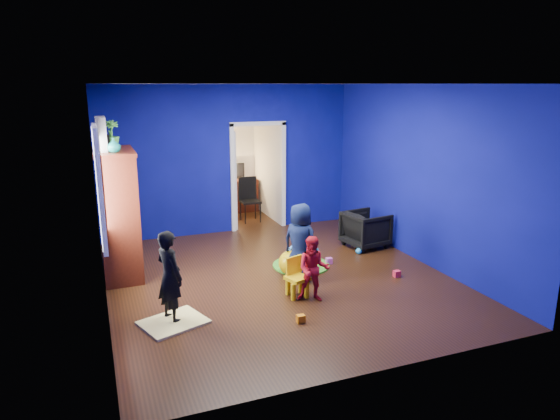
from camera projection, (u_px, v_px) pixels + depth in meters
name	position (u px, v px, depth m)	size (l,w,h in m)	color
floor	(279.00, 279.00, 7.65)	(5.00, 5.50, 0.01)	black
ceiling	(279.00, 84.00, 6.94)	(5.00, 5.50, 0.01)	white
wall_back	(229.00, 160.00, 9.78)	(5.00, 0.02, 2.90)	#090D6C
wall_front	(380.00, 239.00, 4.80)	(5.00, 0.02, 2.90)	#090D6C
wall_left	(98.00, 200.00, 6.42)	(0.02, 5.50, 2.90)	#090D6C
wall_right	(421.00, 175.00, 8.16)	(0.02, 5.50, 2.90)	#090D6C
alcove	(245.00, 162.00, 10.83)	(1.00, 1.75, 2.50)	silver
armchair	(366.00, 229.00, 9.09)	(0.70, 0.72, 0.66)	black
child_black	(170.00, 276.00, 6.16)	(0.43, 0.28, 1.18)	black
child_navy	(300.00, 242.00, 7.47)	(0.58, 0.38, 1.19)	#10183B
toddler_red	(313.00, 269.00, 6.77)	(0.44, 0.35, 0.91)	red
vase	(114.00, 145.00, 7.03)	(0.19, 0.19, 0.20)	#0C5E64
potted_plant	(111.00, 134.00, 7.47)	(0.23, 0.23, 0.42)	#3C8F34
tv_armoire	(118.00, 214.00, 7.56)	(0.58, 1.14, 1.96)	#3D130A
crt_tv	(121.00, 211.00, 7.57)	(0.46, 0.70, 0.54)	silver
yellow_blanket	(173.00, 322.00, 6.21)	(0.75, 0.60, 0.03)	#F2E07A
hopper_ball	(291.00, 263.00, 7.77)	(0.38, 0.38, 0.38)	yellow
kid_chair	(297.00, 280.00, 6.95)	(0.28, 0.28, 0.50)	yellow
play_mat	(301.00, 265.00, 8.18)	(0.93, 0.93, 0.02)	#449521
toy_arch	(301.00, 265.00, 8.17)	(0.83, 0.83, 0.05)	#3F8CD8
window_left	(98.00, 187.00, 6.72)	(0.03, 0.95, 1.55)	white
curtain	(107.00, 199.00, 7.33)	(0.14, 0.42, 2.40)	slate
doorway	(258.00, 178.00, 10.09)	(1.16, 0.10, 2.10)	white
study_desk	(238.00, 195.00, 11.62)	(0.88, 0.44, 0.75)	#3D140A
desk_monitor	(236.00, 170.00, 11.59)	(0.40, 0.05, 0.32)	black
desk_lamp	(225.00, 172.00, 11.44)	(0.14, 0.14, 0.14)	#FFD88C
folding_chair	(250.00, 201.00, 10.73)	(0.40, 0.40, 0.92)	black
book_shelf	(235.00, 124.00, 11.31)	(0.88, 0.24, 0.04)	white
toy_0	(397.00, 274.00, 7.70)	(0.10, 0.08, 0.10)	#F82942
toy_1	(359.00, 251.00, 8.75)	(0.11, 0.11, 0.11)	#2593D6
toy_2	(301.00, 319.00, 6.23)	(0.10, 0.08, 0.10)	orange
toy_3	(296.00, 253.00, 8.62)	(0.11, 0.11, 0.11)	green
toy_4	(329.00, 261.00, 8.27)	(0.10, 0.08, 0.10)	#C84BAB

